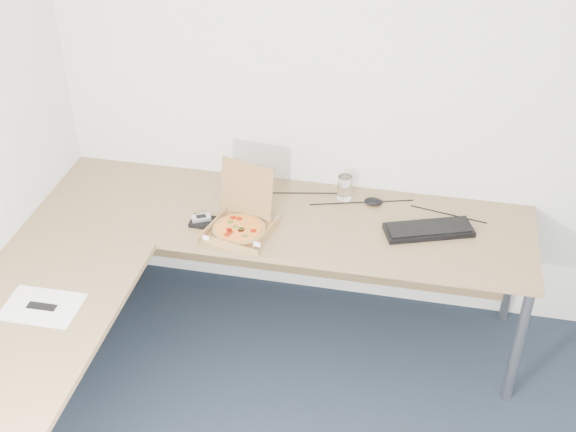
% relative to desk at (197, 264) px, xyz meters
% --- Properties ---
extents(room_shell, '(3.50, 3.50, 2.50)m').
position_rel_desk_xyz_m(room_shell, '(0.82, -0.97, 0.55)').
color(room_shell, silver).
rests_on(room_shell, ground).
extents(desk, '(2.50, 2.20, 0.73)m').
position_rel_desk_xyz_m(desk, '(0.00, 0.00, 0.00)').
color(desk, '#98784C').
rests_on(desk, ground).
extents(pizza_box, '(0.29, 0.33, 0.29)m').
position_rel_desk_xyz_m(pizza_box, '(0.14, 0.26, 0.06)').
color(pizza_box, '#A87A43').
rests_on(pizza_box, desk).
extents(drinking_glass, '(0.07, 0.07, 0.13)m').
position_rel_desk_xyz_m(drinking_glass, '(0.60, 0.65, 0.10)').
color(drinking_glass, silver).
rests_on(drinking_glass, desk).
extents(keyboard, '(0.45, 0.29, 0.03)m').
position_rel_desk_xyz_m(keyboard, '(1.05, 0.43, 0.04)').
color(keyboard, black).
rests_on(keyboard, desk).
extents(mouse, '(0.10, 0.08, 0.03)m').
position_rel_desk_xyz_m(mouse, '(0.76, 0.63, 0.05)').
color(mouse, black).
rests_on(mouse, desk).
extents(wallet, '(0.12, 0.10, 0.02)m').
position_rel_desk_xyz_m(wallet, '(-0.05, 0.28, 0.04)').
color(wallet, black).
rests_on(wallet, desk).
extents(phone, '(0.10, 0.08, 0.02)m').
position_rel_desk_xyz_m(phone, '(-0.06, 0.29, 0.06)').
color(phone, '#B2B5BA').
rests_on(phone, wallet).
extents(paper_sheet, '(0.33, 0.24, 0.00)m').
position_rel_desk_xyz_m(paper_sheet, '(-0.55, -0.45, 0.03)').
color(paper_sheet, white).
rests_on(paper_sheet, desk).
extents(cable_bundle, '(0.59, 0.12, 0.01)m').
position_rel_desk_xyz_m(cable_bundle, '(0.70, 0.63, 0.03)').
color(cable_bundle, black).
rests_on(cable_bundle, desk).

